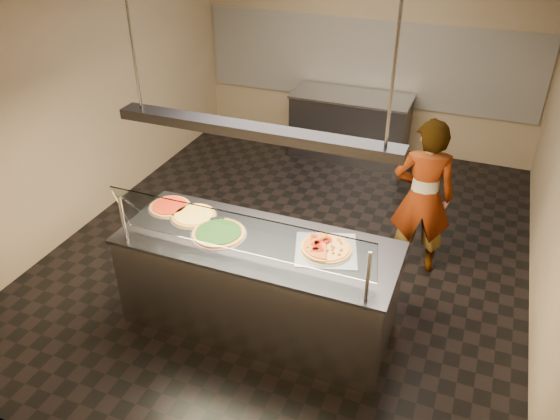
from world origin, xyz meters
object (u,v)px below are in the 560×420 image
at_px(serving_counter, 258,284).
at_px(pizza_spatula, 211,216).
at_px(prep_table, 350,126).
at_px(sneeze_guard, 239,234).
at_px(worker, 423,198).
at_px(half_pizza_sausage, 338,250).
at_px(half_pizza_pepperoni, 315,244).
at_px(perforated_tray, 326,249).
at_px(pizza_cheese, 194,215).
at_px(heat_lamp_housing, 254,131).
at_px(pizza_spinach, 219,233).
at_px(pizza_tomato, 170,206).

height_order(serving_counter, pizza_spatula, pizza_spatula).
bearing_deg(serving_counter, prep_table, 93.04).
relative_size(serving_counter, prep_table, 1.43).
height_order(sneeze_guard, worker, worker).
bearing_deg(half_pizza_sausage, half_pizza_pepperoni, -179.36).
bearing_deg(serving_counter, half_pizza_pepperoni, 11.25).
xyz_separation_m(perforated_tray, prep_table, (-0.79, 3.73, -0.47)).
height_order(pizza_cheese, heat_lamp_housing, heat_lamp_housing).
bearing_deg(pizza_spinach, serving_counter, 3.26).
height_order(half_pizza_pepperoni, pizza_spatula, half_pizza_pepperoni).
relative_size(pizza_tomato, worker, 0.24).
bearing_deg(pizza_spatula, pizza_cheese, -172.59).
height_order(sneeze_guard, prep_table, sneeze_guard).
bearing_deg(half_pizza_pepperoni, sneeze_guard, -137.86).
distance_m(perforated_tray, half_pizza_sausage, 0.10).
xyz_separation_m(pizza_cheese, pizza_tomato, (-0.29, 0.06, -0.00)).
bearing_deg(sneeze_guard, heat_lamp_housing, 90.00).
bearing_deg(prep_table, pizza_tomato, -102.27).
bearing_deg(worker, serving_counter, 39.11).
xyz_separation_m(pizza_spinach, heat_lamp_housing, (0.35, 0.02, 1.00)).
height_order(serving_counter, pizza_spinach, pizza_spinach).
relative_size(half_pizza_sausage, heat_lamp_housing, 0.20).
bearing_deg(pizza_cheese, serving_counter, -12.31).
distance_m(pizza_tomato, worker, 2.49).
distance_m(perforated_tray, pizza_spinach, 0.95).
height_order(perforated_tray, pizza_spatula, pizza_spatula).
distance_m(sneeze_guard, half_pizza_pepperoni, 0.71).
height_order(half_pizza_pepperoni, pizza_cheese, half_pizza_pepperoni).
distance_m(half_pizza_sausage, pizza_cheese, 1.39).
xyz_separation_m(half_pizza_sausage, worker, (0.50, 1.32, -0.11)).
height_order(half_pizza_sausage, pizza_tomato, half_pizza_sausage).
bearing_deg(perforated_tray, pizza_tomato, 175.84).
distance_m(sneeze_guard, heat_lamp_housing, 0.80).
height_order(perforated_tray, heat_lamp_housing, heat_lamp_housing).
height_order(half_pizza_sausage, worker, worker).
distance_m(half_pizza_sausage, heat_lamp_housing, 1.21).
bearing_deg(half_pizza_sausage, heat_lamp_housing, -171.80).
bearing_deg(prep_table, sneeze_guard, -87.21).
relative_size(pizza_cheese, prep_table, 0.25).
xyz_separation_m(half_pizza_sausage, pizza_tomato, (-1.68, 0.11, -0.01)).
xyz_separation_m(perforated_tray, pizza_cheese, (-1.29, 0.06, 0.01)).
xyz_separation_m(perforated_tray, heat_lamp_housing, (-0.59, -0.10, 1.01)).
height_order(half_pizza_sausage, heat_lamp_housing, heat_lamp_housing).
bearing_deg(perforated_tray, pizza_spinach, -172.93).
height_order(serving_counter, pizza_cheese, pizza_cheese).
xyz_separation_m(perforated_tray, worker, (0.60, 1.33, -0.09)).
bearing_deg(pizza_tomato, perforated_tray, -4.16).
height_order(pizza_cheese, prep_table, pizza_cheese).
distance_m(pizza_spatula, prep_table, 3.70).
xyz_separation_m(serving_counter, heat_lamp_housing, (0.00, -0.00, 1.48)).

